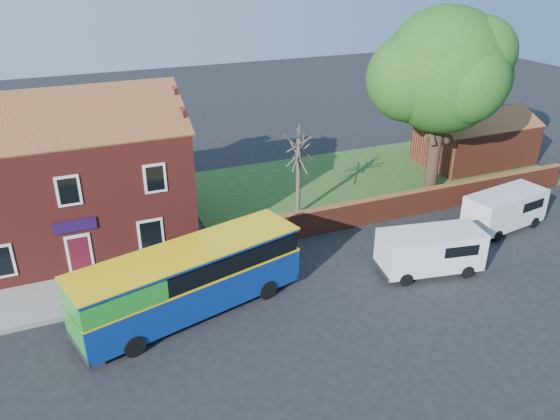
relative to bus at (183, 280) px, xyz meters
name	(u,v)px	position (x,y,z in m)	size (l,w,h in m)	color
ground	(270,328)	(3.07, -2.37, -1.78)	(120.00, 120.00, 0.00)	black
pavement	(87,293)	(-3.93, 3.38, -1.72)	(18.00, 3.50, 0.12)	gray
kerb	(90,313)	(-3.93, 1.63, -1.71)	(18.00, 0.15, 0.14)	slate
grass_strip	(371,179)	(16.07, 10.63, -1.76)	(26.00, 12.00, 0.04)	#426B28
shop_building	(67,184)	(-3.95, 9.13, 1.64)	(12.30, 8.13, 10.50)	maroon
boundary_wall	(424,200)	(16.07, 4.63, -0.96)	(22.00, 0.38, 1.60)	maroon
outbuilding	(475,142)	(25.07, 10.63, -0.17)	(8.20, 5.06, 4.17)	maroon
bus	(183,280)	(0.00, 0.00, 0.00)	(10.59, 5.12, 3.13)	navy
van_near	(430,250)	(12.13, -1.21, -0.53)	(5.37, 2.91, 2.23)	silver
van_far	(505,208)	(19.09, 1.12, -0.54)	(5.28, 2.74, 2.21)	silver
large_tree	(443,74)	(18.62, 7.45, 6.02)	(9.76, 7.72, 11.90)	black
bare_tree	(298,173)	(8.85, 7.41, 0.92)	(1.97, 2.35, 5.26)	#4C4238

